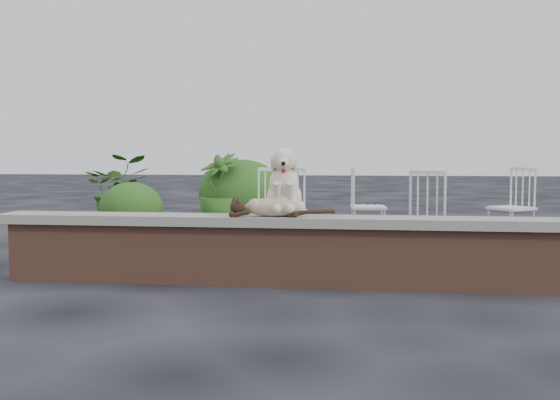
# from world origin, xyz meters

# --- Properties ---
(ground) EXTENTS (60.00, 60.00, 0.00)m
(ground) POSITION_xyz_m (0.00, 0.00, 0.00)
(ground) COLOR black
(ground) RESTS_ON ground
(brick_wall) EXTENTS (6.00, 0.30, 0.50)m
(brick_wall) POSITION_xyz_m (0.00, 0.00, 0.25)
(brick_wall) COLOR brown
(brick_wall) RESTS_ON ground
(capstone) EXTENTS (6.20, 0.40, 0.08)m
(capstone) POSITION_xyz_m (0.00, 0.00, 0.54)
(capstone) COLOR slate
(capstone) RESTS_ON brick_wall
(dog) EXTENTS (0.42, 0.53, 0.57)m
(dog) POSITION_xyz_m (-0.63, 0.09, 0.87)
(dog) COLOR beige
(dog) RESTS_ON capstone
(cat) EXTENTS (1.05, 0.35, 0.17)m
(cat) POSITION_xyz_m (-0.71, -0.06, 0.67)
(cat) COLOR tan
(cat) RESTS_ON capstone
(chair_b) EXTENTS (0.71, 0.71, 0.94)m
(chair_b) POSITION_xyz_m (-0.87, 1.89, 0.47)
(chair_b) COLOR white
(chair_b) RESTS_ON ground
(chair_e) EXTENTS (0.60, 0.60, 0.94)m
(chair_e) POSITION_xyz_m (0.09, 2.61, 0.47)
(chair_e) COLOR white
(chair_e) RESTS_ON ground
(chair_c) EXTENTS (0.77, 0.77, 0.94)m
(chair_c) POSITION_xyz_m (0.74, 1.15, 0.47)
(chair_c) COLOR white
(chair_c) RESTS_ON ground
(chair_d) EXTENTS (0.78, 0.78, 0.94)m
(chair_d) POSITION_xyz_m (1.79, 2.68, 0.47)
(chair_d) COLOR white
(chair_d) RESTS_ON ground
(chair_a) EXTENTS (0.70, 0.70, 0.94)m
(chair_a) POSITION_xyz_m (-1.00, 2.21, 0.47)
(chair_a) COLOR white
(chair_a) RESTS_ON ground
(potted_plant_a) EXTENTS (1.26, 1.20, 1.10)m
(potted_plant_a) POSITION_xyz_m (-3.85, 4.41, 0.55)
(potted_plant_a) COLOR #295117
(potted_plant_a) RESTS_ON ground
(potted_plant_b) EXTENTS (0.86, 0.86, 1.12)m
(potted_plant_b) POSITION_xyz_m (-2.14, 4.17, 0.56)
(potted_plant_b) COLOR #295117
(potted_plant_b) RESTS_ON ground
(shrubbery) EXTENTS (2.68, 2.38, 1.08)m
(shrubbery) POSITION_xyz_m (-2.12, 4.52, 0.42)
(shrubbery) COLOR #295117
(shrubbery) RESTS_ON ground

